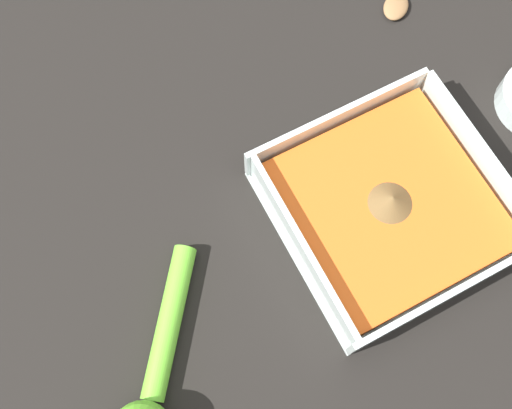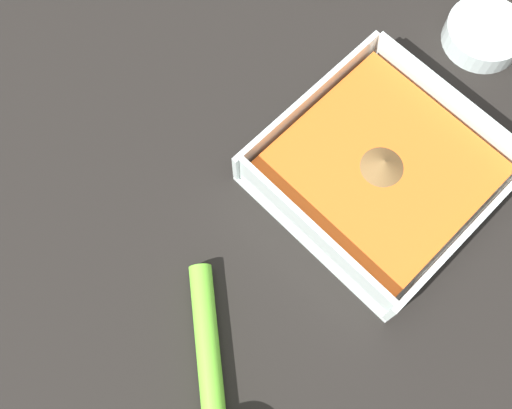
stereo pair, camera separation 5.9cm
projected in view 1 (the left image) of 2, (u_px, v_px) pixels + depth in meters
The scene contains 3 objects.
ground_plane at pixel (391, 227), 0.61m from camera, with size 4.00×4.00×0.00m, color black.
square_dish at pixel (390, 206), 0.60m from camera, with size 0.21×0.21×0.05m.
lemon_squeezer at pixel (150, 399), 0.53m from camera, with size 0.14×0.17×0.06m.
Camera 1 is at (-0.21, -0.10, 0.58)m, focal length 42.00 mm.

